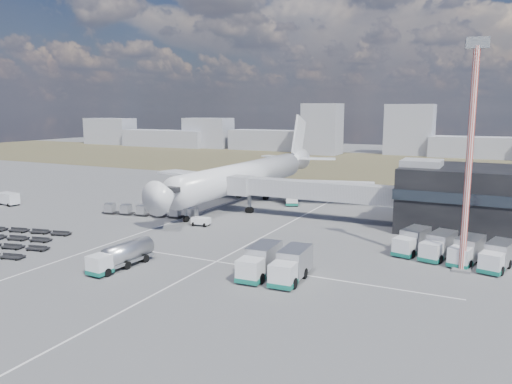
% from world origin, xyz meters
% --- Properties ---
extents(ground, '(420.00, 420.00, 0.00)m').
position_xyz_m(ground, '(0.00, 0.00, 0.00)').
color(ground, '#565659').
rests_on(ground, ground).
extents(grass_strip, '(420.00, 90.00, 0.01)m').
position_xyz_m(grass_strip, '(0.00, 110.00, 0.01)').
color(grass_strip, '#4A412C').
rests_on(grass_strip, ground).
extents(lane_markings, '(47.12, 110.00, 0.01)m').
position_xyz_m(lane_markings, '(9.77, 3.00, 0.01)').
color(lane_markings, silver).
rests_on(lane_markings, ground).
extents(terminal, '(30.40, 16.40, 11.00)m').
position_xyz_m(terminal, '(47.77, 23.96, 5.25)').
color(terminal, black).
rests_on(terminal, ground).
extents(jet_bridge, '(30.30, 3.80, 7.05)m').
position_xyz_m(jet_bridge, '(15.90, 20.42, 5.05)').
color(jet_bridge, '#939399').
rests_on(jet_bridge, ground).
extents(airliner, '(51.59, 64.53, 17.62)m').
position_xyz_m(airliner, '(0.00, 32.38, 5.29)').
color(airliner, silver).
rests_on(airliner, ground).
extents(skyline, '(308.27, 26.57, 23.46)m').
position_xyz_m(skyline, '(18.20, 151.61, 8.04)').
color(skyline, '#999AA7').
rests_on(skyline, ground).
extents(fuel_tanker, '(2.96, 9.31, 2.96)m').
position_xyz_m(fuel_tanker, '(6.97, -15.06, 1.48)').
color(fuel_tanker, silver).
rests_on(fuel_tanker, ground).
extents(pushback_tug, '(3.09, 1.95, 1.36)m').
position_xyz_m(pushback_tug, '(3.80, 7.71, 0.68)').
color(pushback_tug, silver).
rests_on(pushback_tug, ground).
extents(utility_van, '(4.98, 2.88, 2.47)m').
position_xyz_m(utility_van, '(-40.21, 6.03, 1.23)').
color(utility_van, silver).
rests_on(utility_van, ground).
extents(catering_truck, '(4.49, 6.36, 2.70)m').
position_xyz_m(catering_truck, '(10.04, 31.77, 1.38)').
color(catering_truck, silver).
rests_on(catering_truck, ground).
extents(service_trucks_near, '(6.89, 8.12, 3.15)m').
position_xyz_m(service_trucks_near, '(25.09, -10.30, 1.71)').
color(service_trucks_near, silver).
rests_on(service_trucks_near, ground).
extents(service_trucks_far, '(14.42, 10.14, 2.91)m').
position_xyz_m(service_trucks_far, '(42.44, 5.60, 1.58)').
color(service_trucks_far, silver).
rests_on(service_trucks_far, ground).
extents(uld_row, '(18.76, 5.02, 1.71)m').
position_xyz_m(uld_row, '(-8.25, 9.90, 1.02)').
color(uld_row, black).
rests_on(uld_row, ground).
extents(floodlight_mast, '(2.55, 2.06, 26.70)m').
position_xyz_m(floodlight_mast, '(43.89, 1.69, 13.38)').
color(floodlight_mast, red).
rests_on(floodlight_mast, ground).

